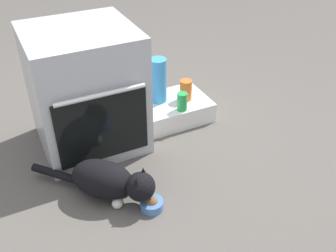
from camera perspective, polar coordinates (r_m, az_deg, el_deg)
name	(u,v)px	position (r m, az deg, el deg)	size (l,w,h in m)	color
ground	(119,172)	(2.24, -7.25, -6.74)	(8.00, 8.00, 0.00)	#56514C
oven	(86,90)	(2.31, -12.00, 5.22)	(0.60, 0.62, 0.73)	#B7BABF
pantry_cabinet	(173,109)	(2.64, 0.77, 2.52)	(0.47, 0.35, 0.14)	white
food_bowl	(152,204)	(2.00, -2.40, -11.38)	(0.12, 0.12, 0.07)	#4C7AB7
cat	(109,181)	(2.02, -8.67, -7.94)	(0.54, 0.55, 0.22)	black
water_bottle	(158,80)	(2.53, -1.46, 6.72)	(0.11, 0.11, 0.30)	#388CD1
sauce_jar	(186,90)	(2.59, 2.64, 5.30)	(0.08, 0.08, 0.14)	#D16023
soda_can	(182,102)	(2.48, 2.10, 3.61)	(0.07, 0.07, 0.12)	green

